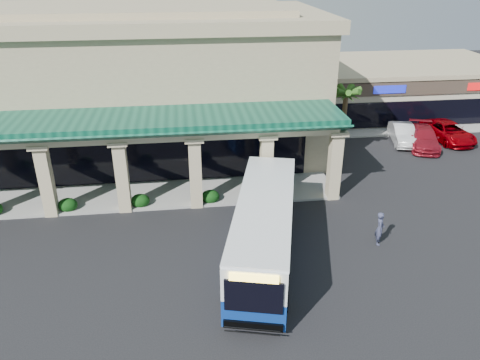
{
  "coord_description": "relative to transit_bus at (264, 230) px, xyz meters",
  "views": [
    {
      "loc": [
        -3.59,
        -21.53,
        14.58
      ],
      "look_at": [
        -0.32,
        4.12,
        2.2
      ],
      "focal_mm": 35.0,
      "sensor_mm": 36.0,
      "label": 1
    }
  ],
  "objects": [
    {
      "name": "car_white",
      "position": [
        14.8,
        15.37,
        -0.91
      ],
      "size": [
        2.74,
        5.12,
        1.6
      ],
      "primitive_type": "imported",
      "rotation": [
        0.0,
        0.0,
        -0.22
      ],
      "color": "silver",
      "rests_on": "ground"
    },
    {
      "name": "car_gray",
      "position": [
        18.98,
        15.41,
        -0.91
      ],
      "size": [
        3.06,
        5.94,
        1.6
      ],
      "primitive_type": "imported",
      "rotation": [
        0.0,
        0.0,
        0.07
      ],
      "color": "#8E0007",
      "rests_on": "ground"
    },
    {
      "name": "car_red",
      "position": [
        16.13,
        14.24,
        -0.91
      ],
      "size": [
        3.93,
        5.96,
        1.6
      ],
      "primitive_type": "imported",
      "rotation": [
        0.0,
        0.0,
        -0.33
      ],
      "color": "maroon",
      "rests_on": "ground"
    },
    {
      "name": "palm_1",
      "position": [
        9.19,
        15.0,
        1.19
      ],
      "size": [
        2.4,
        2.4,
        5.8
      ],
      "primitive_type": null,
      "color": "#244D14",
      "rests_on": "ground"
    },
    {
      "name": "main_building",
      "position": [
        -8.31,
        17.0,
        3.97
      ],
      "size": [
        30.8,
        14.8,
        11.35
      ],
      "primitive_type": null,
      "color": "tan",
      "rests_on": "ground"
    },
    {
      "name": "transit_bus",
      "position": [
        0.0,
        0.0,
        0.0
      ],
      "size": [
        5.78,
        12.56,
        3.42
      ],
      "primitive_type": null,
      "rotation": [
        0.0,
        0.0,
        -0.25
      ],
      "color": "navy",
      "rests_on": "ground"
    },
    {
      "name": "palm_0",
      "position": [
        8.19,
        12.0,
        1.59
      ],
      "size": [
        2.4,
        2.4,
        6.6
      ],
      "primitive_type": null,
      "color": "#244D14",
      "rests_on": "ground"
    },
    {
      "name": "pedestrian",
      "position": [
        6.61,
        0.51,
        -0.73
      ],
      "size": [
        0.67,
        0.83,
        1.96
      ],
      "primitive_type": "imported",
      "rotation": [
        0.0,
        0.0,
        1.25
      ],
      "color": "#373A56",
      "rests_on": "ground"
    },
    {
      "name": "arcade",
      "position": [
        -8.31,
        7.8,
        1.14
      ],
      "size": [
        30.0,
        6.2,
        5.7
      ],
      "primitive_type": null,
      "color": "#0B4332",
      "rests_on": "ground"
    },
    {
      "name": "broadleaf_tree",
      "position": [
        7.19,
        20.0,
        0.7
      ],
      "size": [
        2.6,
        2.6,
        4.81
      ],
      "primitive_type": null,
      "color": "black",
      "rests_on": "ground"
    },
    {
      "name": "strip_mall",
      "position": [
        17.69,
        25.0,
        0.74
      ],
      "size": [
        22.5,
        12.5,
        4.9
      ],
      "primitive_type": null,
      "color": "beige",
      "rests_on": "ground"
    },
    {
      "name": "ground",
      "position": [
        -0.31,
        1.0,
        -1.71
      ],
      "size": [
        110.0,
        110.0,
        0.0
      ],
      "primitive_type": "plane",
      "color": "black"
    }
  ]
}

